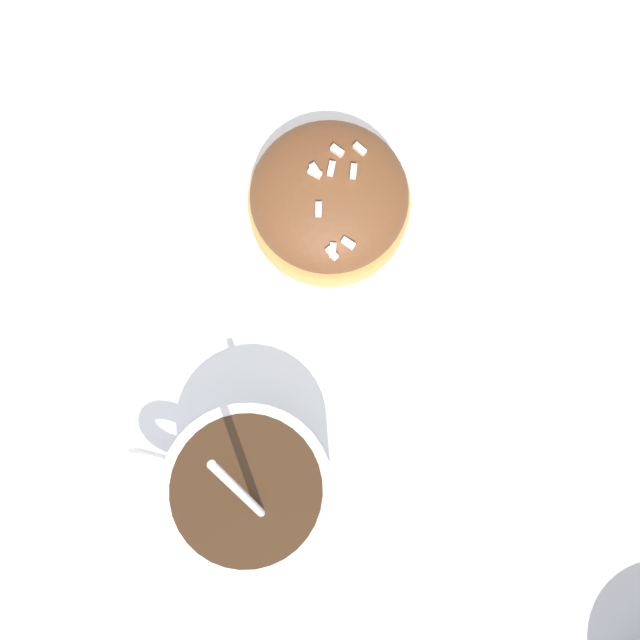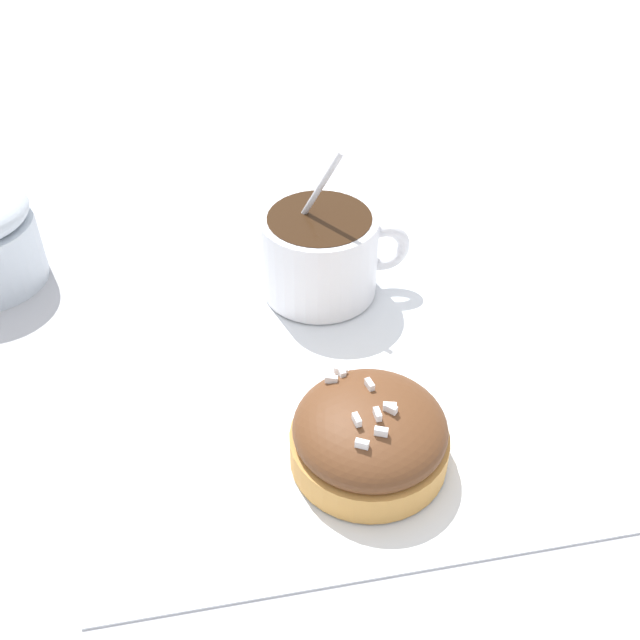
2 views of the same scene
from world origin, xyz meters
name	(u,v)px [view 2 (image 2 of 2)]	position (x,y,z in m)	size (l,w,h in m)	color
ground_plane	(326,367)	(0.00, 0.00, 0.00)	(3.00, 3.00, 0.00)	#B2B2B7
paper_napkin	(326,366)	(0.00, 0.00, 0.00)	(0.31, 0.30, 0.00)	white
coffee_cup	(321,251)	(-0.08, 0.01, 0.04)	(0.08, 0.11, 0.11)	white
frosted_pastry	(370,435)	(0.08, 0.01, 0.02)	(0.09, 0.09, 0.05)	#D19347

